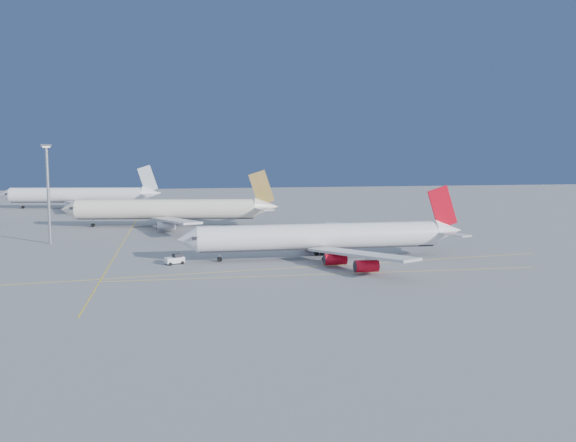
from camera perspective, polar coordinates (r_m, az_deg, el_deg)
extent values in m
plane|color=slate|center=(143.56, 0.37, -3.71)|extent=(500.00, 500.00, 0.00)
cube|color=yellow|center=(131.06, 3.58, -4.73)|extent=(90.00, 0.18, 0.02)
cube|color=yellow|center=(137.75, 0.80, -4.15)|extent=(118.86, 16.88, 0.02)
cube|color=yellow|center=(171.86, -14.65, -2.18)|extent=(0.18, 140.00, 0.02)
cylinder|color=white|center=(147.97, 2.79, -1.36)|extent=(56.14, 6.70, 5.81)
cone|color=white|center=(144.21, -8.99, -1.65)|extent=(4.60, 5.88, 5.81)
cone|color=white|center=(158.00, 14.00, -0.81)|extent=(7.09, 5.63, 5.51)
cube|color=black|center=(144.17, -8.24, -1.39)|extent=(1.69, 5.54, 0.70)
cube|color=#B7B7BC|center=(134.00, 6.48, -2.94)|extent=(17.73, 28.22, 0.55)
cube|color=#B7B7BC|center=(165.01, 3.23, -1.07)|extent=(16.98, 28.47, 0.55)
cube|color=red|center=(156.76, 13.56, 1.20)|extent=(7.70, 0.57, 10.59)
cylinder|color=gray|center=(145.09, -6.10, -2.95)|extent=(0.24, 0.24, 2.30)
cylinder|color=black|center=(145.29, -6.10, -3.40)|extent=(1.11, 0.72, 1.10)
cylinder|color=gray|center=(144.80, 3.54, -2.94)|extent=(0.32, 0.32, 2.30)
cylinder|color=black|center=(145.00, 3.53, -3.39)|extent=(1.12, 0.92, 1.10)
cylinder|color=gray|center=(152.67, 2.80, -2.43)|extent=(0.32, 0.32, 2.30)
cylinder|color=black|center=(152.86, 2.80, -2.86)|extent=(1.12, 0.92, 1.10)
cylinder|color=red|center=(138.19, 4.24, -3.41)|extent=(4.84, 2.58, 2.50)
cylinder|color=red|center=(131.11, 7.00, -4.00)|extent=(4.84, 2.58, 2.50)
cylinder|color=red|center=(159.34, 2.24, -2.03)|extent=(4.84, 2.58, 2.50)
cylinder|color=red|center=(168.68, 3.01, -1.54)|extent=(4.84, 2.58, 2.50)
cylinder|color=silver|center=(209.29, -10.80, 1.05)|extent=(57.34, 13.27, 6.25)
cone|color=silver|center=(216.05, -18.93, 0.98)|extent=(5.67, 6.81, 6.25)
cone|color=silver|center=(206.93, -1.91, 1.29)|extent=(8.35, 6.84, 5.94)
cube|color=black|center=(215.40, -18.41, 1.16)|extent=(2.48, 6.11, 0.77)
cube|color=#B7B7BC|center=(191.78, -9.98, 0.03)|extent=(15.27, 30.87, 0.60)
cube|color=#B7B7BC|center=(225.76, -8.82, 1.06)|extent=(21.50, 28.79, 0.60)
cube|color=#BB8645|center=(206.43, -2.37, 2.97)|extent=(8.43, 1.54, 11.60)
cylinder|color=gray|center=(214.40, -16.96, -0.01)|extent=(0.26, 0.26, 2.52)
cylinder|color=black|center=(214.55, -16.95, -0.34)|extent=(1.29, 0.91, 1.21)
cylinder|color=gray|center=(205.18, -10.65, -0.12)|extent=(0.35, 0.35, 2.52)
cylinder|color=black|center=(205.33, -10.65, -0.47)|extent=(1.32, 1.13, 1.21)
cylinder|color=gray|center=(213.91, -10.31, 0.16)|extent=(0.35, 0.35, 2.52)
cylinder|color=black|center=(214.05, -10.30, -0.17)|extent=(1.32, 1.13, 1.21)
cylinder|color=#B7B7BC|center=(195.49, -10.76, -0.46)|extent=(5.56, 3.37, 2.74)
cylinder|color=#B7B7BC|center=(223.33, -9.70, 0.45)|extent=(5.56, 3.37, 2.74)
cylinder|color=white|center=(278.77, -18.26, 2.21)|extent=(54.48, 13.35, 6.07)
cone|color=white|center=(288.59, -23.88, 2.11)|extent=(5.65, 6.67, 6.07)
cone|color=white|center=(271.50, -12.01, 2.43)|extent=(8.29, 6.74, 5.76)
cube|color=black|center=(287.77, -23.51, 2.25)|extent=(2.50, 5.94, 0.76)
cube|color=#B7B7BC|center=(261.78, -18.23, 1.57)|extent=(14.44, 29.53, 0.60)
cube|color=#B7B7BC|center=(293.34, -16.41, 2.16)|extent=(20.90, 27.41, 0.60)
cube|color=silver|center=(271.42, -12.38, 3.69)|extent=(8.32, 1.61, 11.46)
cylinder|color=gray|center=(286.21, -22.50, 1.40)|extent=(0.26, 0.26, 2.49)
cylinder|color=black|center=(286.32, -22.49, 1.16)|extent=(1.28, 0.91, 1.19)
cylinder|color=gray|center=(274.62, -18.27, 1.37)|extent=(0.35, 0.35, 2.49)
cylinder|color=black|center=(274.74, -18.26, 1.11)|extent=(1.31, 1.13, 1.19)
cylinder|color=gray|center=(282.90, -17.77, 1.54)|extent=(0.35, 0.35, 2.49)
cylinder|color=black|center=(283.01, -17.77, 1.29)|extent=(1.31, 1.13, 1.19)
cylinder|color=#B7B7BC|center=(265.63, -18.67, 1.18)|extent=(5.52, 3.39, 2.71)
cylinder|color=#B7B7BC|center=(291.48, -17.12, 1.71)|extent=(5.52, 3.39, 2.71)
cube|color=white|center=(143.59, -10.06, -3.44)|extent=(4.58, 3.54, 1.23)
cube|color=black|center=(143.67, -9.84, -3.05)|extent=(2.21, 2.26, 0.92)
cylinder|color=black|center=(142.17, -10.41, -3.78)|extent=(0.80, 0.62, 0.72)
cylinder|color=black|center=(144.12, -10.75, -3.64)|extent=(0.80, 0.62, 0.72)
cylinder|color=black|center=(143.29, -9.35, -3.67)|extent=(0.80, 0.62, 0.72)
cylinder|color=black|center=(145.23, -9.70, -3.54)|extent=(0.80, 0.62, 0.72)
cylinder|color=gray|center=(180.67, -20.53, 2.15)|extent=(0.72, 0.72, 25.81)
cube|color=gray|center=(180.18, -20.70, 6.31)|extent=(2.27, 2.27, 0.52)
cube|color=white|center=(180.18, -20.70, 6.18)|extent=(1.65, 1.65, 0.26)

